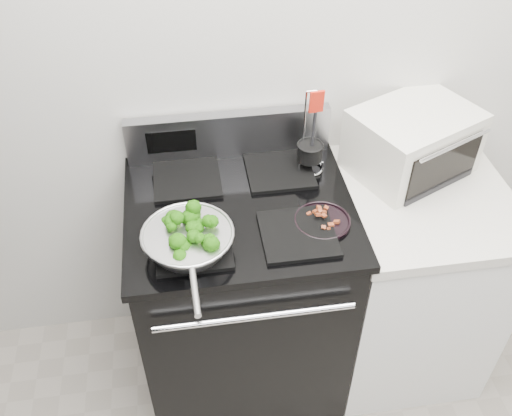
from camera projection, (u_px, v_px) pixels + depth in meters
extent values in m
cube|color=beige|center=(310.00, 48.00, 1.98)|extent=(4.00, 0.02, 2.70)
cube|color=black|center=(242.00, 297.00, 2.29)|extent=(0.76, 0.66, 0.92)
cube|color=black|center=(240.00, 210.00, 1.97)|extent=(0.79, 0.69, 0.03)
cube|color=#99999E|center=(229.00, 135.00, 2.13)|extent=(0.76, 0.05, 0.18)
cube|color=black|center=(193.00, 245.00, 1.81)|extent=(0.24, 0.24, 0.01)
cube|color=black|center=(298.00, 234.00, 1.85)|extent=(0.24, 0.24, 0.01)
cube|color=black|center=(187.00, 179.00, 2.06)|extent=(0.24, 0.24, 0.01)
cube|color=black|center=(279.00, 170.00, 2.10)|extent=(0.24, 0.24, 0.01)
cube|color=white|center=(404.00, 281.00, 2.38)|extent=(0.60, 0.66, 0.88)
cube|color=beige|center=(426.00, 198.00, 2.07)|extent=(0.62, 0.68, 0.04)
torus|color=silver|center=(187.00, 233.00, 1.76)|extent=(0.29, 0.29, 0.01)
cylinder|color=silver|center=(195.00, 291.00, 1.60)|extent=(0.03, 0.18, 0.02)
cylinder|color=black|center=(322.00, 222.00, 1.90)|extent=(0.19, 0.19, 0.01)
cylinder|color=black|center=(310.00, 152.00, 2.07)|extent=(0.09, 0.09, 0.06)
cylinder|color=black|center=(311.00, 134.00, 2.01)|extent=(0.01, 0.01, 0.20)
cube|color=red|center=(314.00, 100.00, 1.92)|extent=(0.05, 0.01, 0.08)
cube|color=silver|center=(412.00, 141.00, 2.09)|extent=(0.52, 0.46, 0.24)
cube|color=black|center=(428.00, 170.00, 1.98)|extent=(0.31, 0.15, 0.17)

